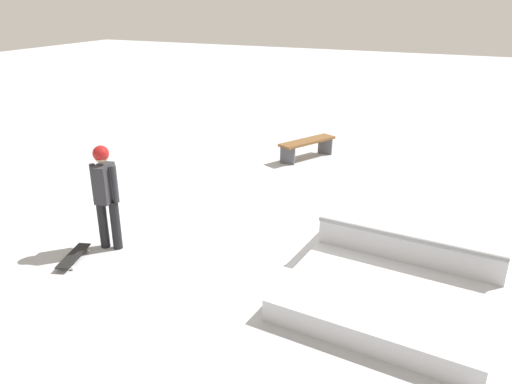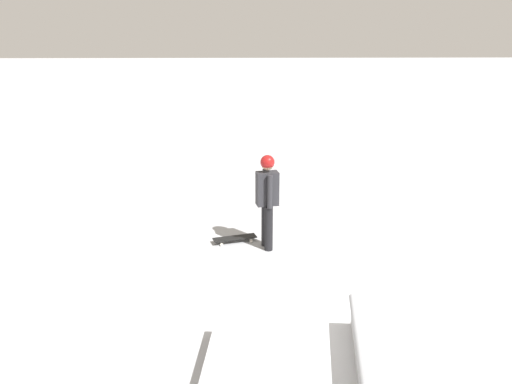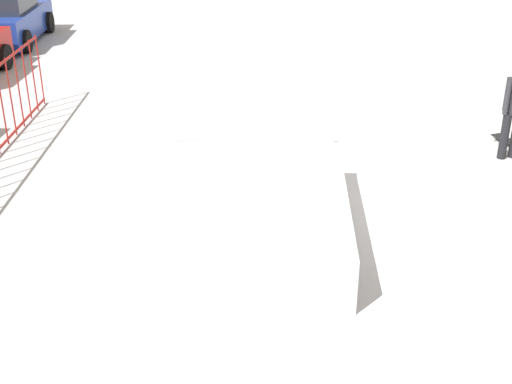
% 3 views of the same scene
% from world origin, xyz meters
% --- Properties ---
extents(ground_plane, '(60.00, 60.00, 0.00)m').
position_xyz_m(ground_plane, '(0.00, 0.00, 0.00)').
color(ground_plane, '#B7BABF').
extents(skater, '(0.42, 0.43, 1.73)m').
position_xyz_m(skater, '(1.66, -3.26, 1.01)').
color(skater, black).
rests_on(skater, ground).
extents(skateboard, '(0.82, 0.43, 0.09)m').
position_xyz_m(skateboard, '(2.24, -3.52, 0.08)').
color(skateboard, black).
rests_on(skateboard, ground).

